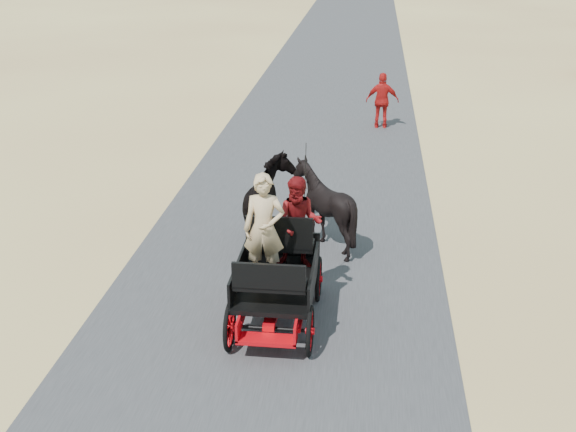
# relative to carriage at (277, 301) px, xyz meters

# --- Properties ---
(ground) EXTENTS (140.00, 140.00, 0.00)m
(ground) POSITION_rel_carriage_xyz_m (-0.13, -2.39, -0.36)
(ground) COLOR tan
(road) EXTENTS (6.00, 140.00, 0.01)m
(road) POSITION_rel_carriage_xyz_m (-0.13, -2.39, -0.35)
(road) COLOR #38383A
(road) RESTS_ON ground
(carriage) EXTENTS (1.30, 2.40, 0.72)m
(carriage) POSITION_rel_carriage_xyz_m (0.00, 0.00, 0.00)
(carriage) COLOR black
(carriage) RESTS_ON ground
(horse_left) EXTENTS (0.91, 2.01, 1.70)m
(horse_left) POSITION_rel_carriage_xyz_m (-0.55, 3.00, 0.49)
(horse_left) COLOR black
(horse_left) RESTS_ON ground
(horse_right) EXTENTS (1.37, 1.54, 1.70)m
(horse_right) POSITION_rel_carriage_xyz_m (0.55, 3.00, 0.49)
(horse_right) COLOR black
(horse_right) RESTS_ON ground
(driver_man) EXTENTS (0.66, 0.43, 1.80)m
(driver_man) POSITION_rel_carriage_xyz_m (-0.20, 0.05, 1.26)
(driver_man) COLOR tan
(driver_man) RESTS_ON carriage
(passenger_woman) EXTENTS (0.77, 0.60, 1.58)m
(passenger_woman) POSITION_rel_carriage_xyz_m (0.30, 0.60, 1.15)
(passenger_woman) COLOR #660C0F
(passenger_woman) RESTS_ON carriage
(pedestrian) EXTENTS (1.02, 0.44, 1.73)m
(pedestrian) POSITION_rel_carriage_xyz_m (1.75, 11.90, 0.50)
(pedestrian) COLOR #AC1413
(pedestrian) RESTS_ON ground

